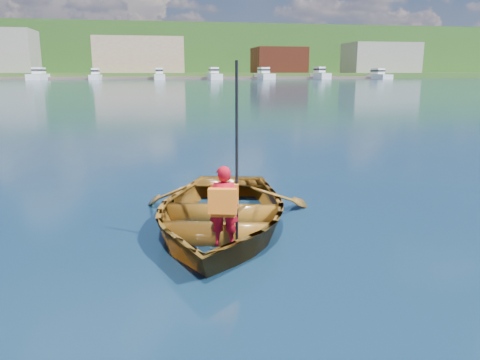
% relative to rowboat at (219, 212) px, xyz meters
% --- Properties ---
extents(ground, '(600.00, 600.00, 0.00)m').
position_rel_rowboat_xyz_m(ground, '(-0.32, 0.08, -0.25)').
color(ground, '#0D2C42').
rests_on(ground, ground).
extents(rowboat, '(3.59, 4.40, 0.80)m').
position_rel_rowboat_xyz_m(rowboat, '(0.00, 0.00, 0.00)').
color(rowboat, maroon).
rests_on(rowboat, ground).
extents(child_paddler, '(0.41, 0.40, 2.22)m').
position_rel_rowboat_xyz_m(child_paddler, '(-0.06, -0.91, 0.38)').
color(child_paddler, '#AC0A1B').
rests_on(child_paddler, ground).
extents(shoreline, '(400.00, 140.00, 22.00)m').
position_rel_rowboat_xyz_m(shoreline, '(-0.32, 236.69, 10.07)').
color(shoreline, '#466029').
rests_on(shoreline, ground).
extents(dock, '(160.03, 5.34, 0.80)m').
position_rel_rowboat_xyz_m(dock, '(-5.59, 148.08, 0.15)').
color(dock, brown).
rests_on(dock, ground).
extents(waterfront_buildings, '(202.00, 16.00, 14.00)m').
position_rel_rowboat_xyz_m(waterfront_buildings, '(-8.06, 165.08, 7.49)').
color(waterfront_buildings, maroon).
rests_on(waterfront_buildings, ground).
extents(marina_yachts, '(145.30, 13.95, 4.17)m').
position_rel_rowboat_xyz_m(marina_yachts, '(3.71, 143.43, 1.08)').
color(marina_yachts, white).
rests_on(marina_yachts, ground).
extents(hillside_trees, '(285.36, 84.84, 24.24)m').
position_rel_rowboat_xyz_m(hillside_trees, '(-46.96, 230.04, 16.46)').
color(hillside_trees, '#382314').
rests_on(hillside_trees, ground).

